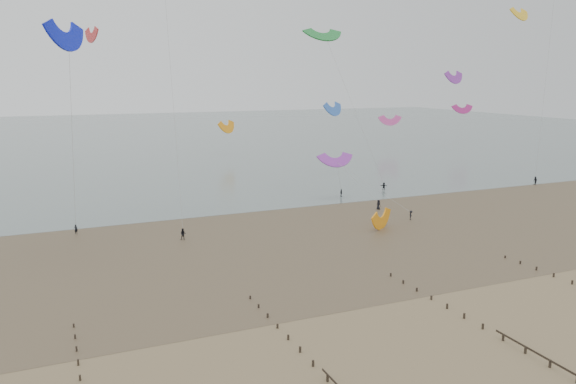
# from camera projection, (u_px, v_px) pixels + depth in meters

# --- Properties ---
(ground) EXTENTS (500.00, 500.00, 0.00)m
(ground) POSITION_uv_depth(u_px,v_px,m) (424.00, 321.00, 55.53)
(ground) COLOR brown
(ground) RESTS_ON ground
(sea_and_shore) EXTENTS (500.00, 665.00, 0.03)m
(sea_and_shore) POSITION_uv_depth(u_px,v_px,m) (263.00, 237.00, 84.96)
(sea_and_shore) COLOR #475654
(sea_and_shore) RESTS_ON ground
(kitesurfer_lead) EXTENTS (0.66, 0.60, 1.52)m
(kitesurfer_lead) POSITION_uv_depth(u_px,v_px,m) (76.00, 229.00, 86.26)
(kitesurfer_lead) COLOR black
(kitesurfer_lead) RESTS_ON ground
(kitesurfers) EXTENTS (137.77, 25.19, 1.88)m
(kitesurfers) POSITION_uv_depth(u_px,v_px,m) (363.00, 201.00, 105.54)
(kitesurfers) COLOR black
(kitesurfers) RESTS_ON ground
(grounded_kite) EXTENTS (7.44, 7.09, 3.24)m
(grounded_kite) POSITION_uv_depth(u_px,v_px,m) (382.00, 229.00, 89.38)
(grounded_kite) COLOR orange
(grounded_kite) RESTS_ON ground
(kites_airborne) EXTENTS (239.96, 109.06, 43.47)m
(kites_airborne) POSITION_uv_depth(u_px,v_px,m) (160.00, 78.00, 123.06)
(kites_airborne) COLOR #A82270
(kites_airborne) RESTS_ON ground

